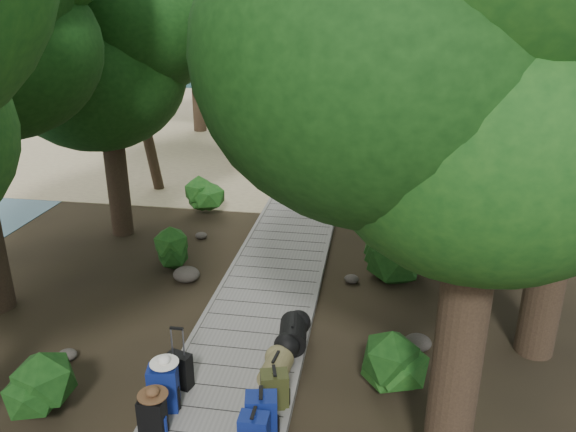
% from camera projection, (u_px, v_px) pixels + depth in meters
% --- Properties ---
extents(ground, '(120.00, 120.00, 0.00)m').
position_uv_depth(ground, '(263.00, 309.00, 10.68)').
color(ground, '#322819').
rests_on(ground, ground).
extents(sand_beach, '(40.00, 22.00, 0.02)m').
position_uv_depth(sand_beach, '(334.00, 129.00, 25.40)').
color(sand_beach, tan).
rests_on(sand_beach, ground).
extents(boardwalk, '(2.00, 12.00, 0.12)m').
position_uv_depth(boardwalk, '(272.00, 282.00, 11.58)').
color(boardwalk, gray).
rests_on(boardwalk, ground).
extents(backpack_left_b, '(0.34, 0.25, 0.62)m').
position_uv_depth(backpack_left_b, '(152.00, 415.00, 7.33)').
color(backpack_left_b, black).
rests_on(backpack_left_b, boardwalk).
extents(backpack_left_c, '(0.45, 0.36, 0.75)m').
position_uv_depth(backpack_left_c, '(163.00, 386.00, 7.78)').
color(backpack_left_c, navy).
rests_on(backpack_left_c, boardwalk).
extents(backpack_right_c, '(0.46, 0.37, 0.71)m').
position_uv_depth(backpack_right_c, '(261.00, 414.00, 7.28)').
color(backpack_right_c, navy).
rests_on(backpack_right_c, boardwalk).
extents(backpack_right_d, '(0.45, 0.38, 0.59)m').
position_uv_depth(backpack_right_d, '(274.00, 387.00, 7.87)').
color(backpack_right_d, '#363C19').
rests_on(backpack_right_d, boardwalk).
extents(duffel_right_khaki, '(0.47, 0.65, 0.40)m').
position_uv_depth(duffel_right_khaki, '(276.00, 369.00, 8.41)').
color(duffel_right_khaki, olive).
rests_on(duffel_right_khaki, boardwalk).
extents(duffel_right_black, '(0.53, 0.76, 0.45)m').
position_uv_depth(duffel_right_black, '(293.00, 334.00, 9.26)').
color(duffel_right_black, black).
rests_on(duffel_right_black, boardwalk).
extents(suitcase_on_boardwalk, '(0.40, 0.29, 0.55)m').
position_uv_depth(suitcase_on_boardwalk, '(180.00, 370.00, 8.27)').
color(suitcase_on_boardwalk, black).
rests_on(suitcase_on_boardwalk, boardwalk).
extents(lone_suitcase_on_sand, '(0.43, 0.31, 0.60)m').
position_uv_depth(lone_suitcase_on_sand, '(322.00, 176.00, 17.66)').
color(lone_suitcase_on_sand, black).
rests_on(lone_suitcase_on_sand, sand_beach).
extents(hat_brown, '(0.40, 0.40, 0.12)m').
position_uv_depth(hat_brown, '(152.00, 391.00, 7.21)').
color(hat_brown, '#51351E').
rests_on(hat_brown, backpack_left_b).
extents(hat_white, '(0.40, 0.40, 0.13)m').
position_uv_depth(hat_white, '(164.00, 359.00, 7.63)').
color(hat_white, silver).
rests_on(hat_white, backpack_left_c).
extents(kayak, '(2.09, 3.39, 0.34)m').
position_uv_depth(kayak, '(244.00, 161.00, 19.68)').
color(kayak, red).
rests_on(kayak, sand_beach).
extents(sun_lounger, '(1.07, 1.83, 0.56)m').
position_uv_depth(sun_lounger, '(400.00, 164.00, 18.94)').
color(sun_lounger, silver).
rests_on(sun_lounger, sand_beach).
extents(tree_right_a, '(4.90, 4.90, 8.17)m').
position_uv_depth(tree_right_a, '(484.00, 151.00, 5.58)').
color(tree_right_a, black).
rests_on(tree_right_a, ground).
extents(tree_right_c, '(5.56, 5.56, 9.62)m').
position_uv_depth(tree_right_c, '(466.00, 39.00, 10.46)').
color(tree_right_c, black).
rests_on(tree_right_c, ground).
extents(tree_right_d, '(5.49, 5.49, 10.06)m').
position_uv_depth(tree_right_d, '(551.00, 23.00, 11.89)').
color(tree_right_d, black).
rests_on(tree_right_d, ground).
extents(tree_right_e, '(4.76, 4.76, 8.56)m').
position_uv_depth(tree_right_e, '(469.00, 48.00, 15.08)').
color(tree_right_e, black).
rests_on(tree_right_e, ground).
extents(tree_right_f, '(4.87, 4.87, 8.70)m').
position_uv_depth(tree_right_f, '(523.00, 39.00, 17.55)').
color(tree_right_f, black).
rests_on(tree_right_f, ground).
extents(tree_left_c, '(4.29, 4.29, 7.47)m').
position_uv_depth(tree_left_c, '(106.00, 82.00, 12.81)').
color(tree_left_c, black).
rests_on(tree_left_c, ground).
extents(tree_back_a, '(4.62, 4.62, 7.99)m').
position_uv_depth(tree_back_a, '(307.00, 38.00, 23.18)').
color(tree_back_a, black).
rests_on(tree_back_a, ground).
extents(tree_back_b, '(6.01, 6.01, 10.74)m').
position_uv_depth(tree_back_b, '(381.00, 3.00, 22.73)').
color(tree_back_b, black).
rests_on(tree_back_b, ground).
extents(tree_back_c, '(4.49, 4.49, 8.09)m').
position_uv_depth(tree_back_c, '(453.00, 38.00, 22.80)').
color(tree_back_c, black).
rests_on(tree_back_c, ground).
extents(tree_back_d, '(4.78, 4.78, 7.97)m').
position_uv_depth(tree_back_d, '(195.00, 38.00, 23.66)').
color(tree_back_d, black).
rests_on(tree_back_d, ground).
extents(palm_right_a, '(4.76, 4.76, 8.11)m').
position_uv_depth(palm_right_a, '(419.00, 61.00, 14.10)').
color(palm_right_a, '#183E11').
rests_on(palm_right_a, ground).
extents(palm_right_b, '(3.93, 3.93, 7.60)m').
position_uv_depth(palm_right_b, '(463.00, 54.00, 18.78)').
color(palm_right_b, '#183E11').
rests_on(palm_right_b, ground).
extents(palm_right_c, '(4.85, 4.85, 7.72)m').
position_uv_depth(palm_right_c, '(384.00, 48.00, 20.46)').
color(palm_right_c, '#183E11').
rests_on(palm_right_c, ground).
extents(palm_left_a, '(4.33, 4.33, 6.88)m').
position_uv_depth(palm_left_a, '(141.00, 76.00, 16.19)').
color(palm_left_a, '#183E11').
rests_on(palm_left_a, ground).
extents(rock_left_b, '(0.32, 0.28, 0.17)m').
position_uv_depth(rock_left_b, '(67.00, 355.00, 9.15)').
color(rock_left_b, '#4C473F').
rests_on(rock_left_b, ground).
extents(rock_left_c, '(0.56, 0.50, 0.31)m').
position_uv_depth(rock_left_c, '(186.00, 274.00, 11.68)').
color(rock_left_c, '#4C473F').
rests_on(rock_left_c, ground).
extents(rock_left_d, '(0.29, 0.26, 0.16)m').
position_uv_depth(rock_left_d, '(201.00, 235.00, 13.79)').
color(rock_left_d, '#4C473F').
rests_on(rock_left_d, ground).
extents(rock_right_b, '(0.47, 0.42, 0.26)m').
position_uv_depth(rock_right_b, '(418.00, 342.00, 9.40)').
color(rock_right_b, '#4C473F').
rests_on(rock_right_b, ground).
extents(rock_right_c, '(0.31, 0.28, 0.17)m').
position_uv_depth(rock_right_c, '(352.00, 279.00, 11.64)').
color(rock_right_c, '#4C473F').
rests_on(rock_right_c, ground).
extents(shrub_left_a, '(1.03, 1.03, 0.93)m').
position_uv_depth(shrub_left_a, '(35.00, 386.00, 7.82)').
color(shrub_left_a, '#144314').
rests_on(shrub_left_a, ground).
extents(shrub_left_b, '(0.99, 0.99, 0.89)m').
position_uv_depth(shrub_left_b, '(170.00, 253.00, 11.99)').
color(shrub_left_b, '#144314').
rests_on(shrub_left_b, ground).
extents(shrub_left_c, '(1.13, 1.13, 1.02)m').
position_uv_depth(shrub_left_c, '(202.00, 197.00, 15.13)').
color(shrub_left_c, '#144314').
rests_on(shrub_left_c, ground).
extents(shrub_right_a, '(1.14, 1.14, 1.02)m').
position_uv_depth(shrub_right_a, '(386.00, 361.00, 8.29)').
color(shrub_right_a, '#144314').
rests_on(shrub_right_a, ground).
extents(shrub_right_b, '(1.27, 1.27, 1.14)m').
position_uv_depth(shrub_right_b, '(387.00, 254.00, 11.65)').
color(shrub_right_b, '#144314').
rests_on(shrub_right_b, ground).
extents(shrub_right_c, '(0.96, 0.96, 0.87)m').
position_uv_depth(shrub_right_c, '(378.00, 198.00, 15.30)').
color(shrub_right_c, '#144314').
rests_on(shrub_right_c, ground).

